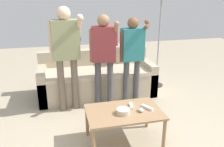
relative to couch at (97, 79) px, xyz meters
name	(u,v)px	position (x,y,z in m)	size (l,w,h in m)	color
ground_plane	(126,143)	(0.09, -1.61, -0.29)	(12.00, 12.00, 0.00)	tan
couch	(97,79)	(0.00, 0.00, 0.00)	(2.06, 0.84, 0.79)	#B7A88E
coffee_table	(124,115)	(0.06, -1.57, 0.10)	(0.91, 0.60, 0.44)	#997551
snack_bowl	(123,111)	(0.03, -1.63, 0.18)	(0.16, 0.16, 0.06)	beige
game_remote_nunchuk	(141,110)	(0.25, -1.63, 0.18)	(0.06, 0.09, 0.05)	white
floor_lamp	(161,1)	(1.25, 0.10, 1.37)	(0.34, 0.34, 1.92)	#2D2D33
player_left	(66,48)	(-0.55, -0.50, 0.73)	(0.50, 0.37, 1.63)	#756656
player_center	(104,51)	(0.03, -0.54, 0.66)	(0.43, 0.39, 1.51)	#47474C
player_right	(132,51)	(0.51, -0.49, 0.62)	(0.43, 0.28, 1.45)	#47474C
game_remote_wand_near	(147,108)	(0.36, -1.58, 0.17)	(0.11, 0.16, 0.03)	white
game_remote_wand_far	(131,106)	(0.18, -1.49, 0.17)	(0.07, 0.15, 0.03)	white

